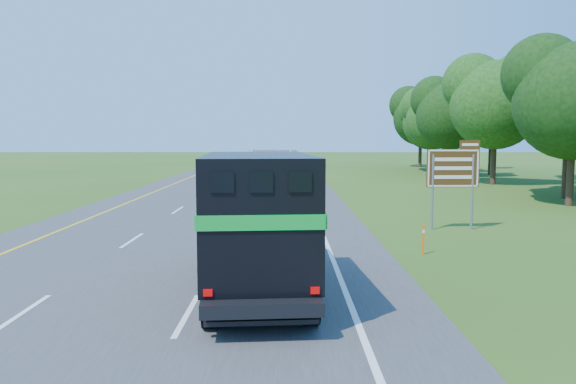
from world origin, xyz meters
name	(u,v)px	position (x,y,z in m)	size (l,w,h in m)	color
ground	(68,351)	(0.00, 0.00, 0.00)	(300.00, 300.00, 0.00)	#294E14
road	(249,175)	(0.00, 50.00, 0.02)	(15.00, 260.00, 0.04)	#38383A
lane_markings	(249,174)	(0.00, 50.00, 0.04)	(11.15, 260.00, 0.01)	yellow
horse_truck	(257,218)	(3.28, 3.95, 1.90)	(3.01, 8.00, 3.47)	black
white_suv	(214,168)	(-3.25, 46.55, 0.89)	(2.81, 6.10, 1.69)	silver
far_car	(251,153)	(-3.57, 111.60, 0.82)	(1.83, 4.55, 1.55)	#ADADB4
exit_sign	(454,172)	(11.14, 13.76, 2.48)	(2.25, 0.17, 3.82)	gray
delineator	(423,238)	(8.62, 8.59, 0.54)	(0.08, 0.05, 1.01)	orange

